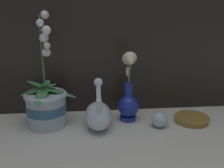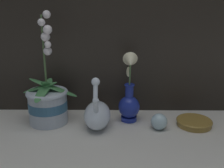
% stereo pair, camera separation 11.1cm
% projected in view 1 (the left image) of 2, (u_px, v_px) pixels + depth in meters
% --- Properties ---
extents(ground_plane, '(2.80, 2.80, 0.00)m').
position_uv_depth(ground_plane, '(125.00, 139.00, 1.03)').
color(ground_plane, beige).
extents(orchid_potted_plant, '(0.24, 0.22, 0.48)m').
position_uv_depth(orchid_potted_plant, '(46.00, 104.00, 1.12)').
color(orchid_potted_plant, '#B2BCCC').
rests_on(orchid_potted_plant, ground_plane).
extents(swan_figurine, '(0.11, 0.21, 0.24)m').
position_uv_depth(swan_figurine, '(98.00, 114.00, 1.11)').
color(swan_figurine, silver).
rests_on(swan_figurine, ground_plane).
extents(blue_vase, '(0.10, 0.12, 0.32)m').
position_uv_depth(blue_vase, '(129.00, 99.00, 1.16)').
color(blue_vase, navy).
rests_on(blue_vase, ground_plane).
extents(glass_sphere, '(0.07, 0.07, 0.07)m').
position_uv_depth(glass_sphere, '(159.00, 119.00, 1.12)').
color(glass_sphere, silver).
rests_on(glass_sphere, ground_plane).
extents(amber_dish, '(0.15, 0.15, 0.03)m').
position_uv_depth(amber_dish, '(192.00, 118.00, 1.17)').
color(amber_dish, olive).
rests_on(amber_dish, ground_plane).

